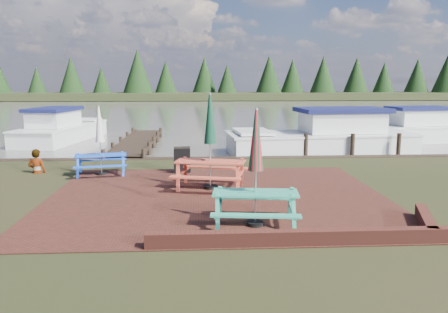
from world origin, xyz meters
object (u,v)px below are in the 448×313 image
boat_jetty (61,130)px  person (36,149)px  picnic_table_blue (101,151)px  picnic_table_teal (256,187)px  boat_near (324,139)px  chalkboard (182,160)px  boat_far (407,130)px  jetty (138,142)px  picnic_table_red (210,157)px

boat_jetty → person: bearing=-68.7°
picnic_table_blue → boat_jetty: size_ratio=0.31×
picnic_table_teal → boat_near: size_ratio=0.29×
picnic_table_blue → chalkboard: bearing=-7.6°
picnic_table_blue → person: picnic_table_blue is taller
person → picnic_table_teal: bearing=142.6°
boat_far → person: size_ratio=4.26×
picnic_table_teal → jetty: size_ratio=0.28×
picnic_table_red → boat_far: picnic_table_red is taller
picnic_table_teal → picnic_table_blue: picnic_table_teal is taller
jetty → boat_jetty: boat_jetty is taller
picnic_table_teal → boat_jetty: size_ratio=0.34×
boat_near → boat_far: (5.61, 3.60, -0.05)m
chalkboard → boat_jetty: size_ratio=0.12×
chalkboard → jetty: (-2.45, 7.19, -0.34)m
boat_jetty → boat_far: (18.88, -1.32, 0.01)m
boat_near → person: boat_near is taller
picnic_table_teal → picnic_table_red: picnic_table_red is taller
boat_jetty → boat_near: (13.27, -4.91, 0.06)m
jetty → boat_far: boat_far is taller
person → jetty: bearing=-105.8°
picnic_table_blue → jetty: size_ratio=0.25×
picnic_table_teal → picnic_table_blue: size_ratio=1.10×
picnic_table_red → chalkboard: picnic_table_red is taller
chalkboard → picnic_table_red: bearing=-74.4°
chalkboard → boat_far: 14.62m
boat_jetty → boat_near: bearing=-11.4°
picnic_table_teal → person: 8.91m
picnic_table_teal → chalkboard: size_ratio=2.84×
boat_far → person: 18.69m
picnic_table_blue → boat_jetty: bearing=103.8°
chalkboard → boat_near: 7.98m
person → boat_jetty: bearing=-73.6°
chalkboard → boat_near: (6.27, 4.93, 0.02)m
picnic_table_blue → picnic_table_teal: bearing=-60.6°
boat_far → person: bearing=108.4°
boat_far → person: boat_far is taller
boat_far → person: (-16.80, -8.17, 0.39)m
jetty → boat_near: bearing=-14.5°
picnic_table_blue → jetty: picnic_table_blue is taller
picnic_table_red → chalkboard: bearing=125.0°
boat_far → picnic_table_red: bearing=126.8°
picnic_table_teal → picnic_table_blue: (-4.43, 5.44, -0.08)m
chalkboard → boat_far: boat_far is taller
picnic_table_teal → jetty: picnic_table_teal is taller
boat_far → boat_near: bearing=115.1°
chalkboard → boat_far: bearing=29.2°
picnic_table_teal → boat_far: size_ratio=0.36×
boat_near → boat_far: bearing=-62.3°
jetty → chalkboard: bearing=-71.2°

